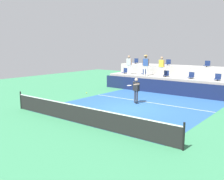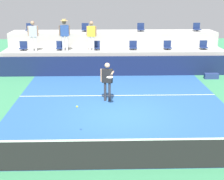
# 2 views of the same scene
# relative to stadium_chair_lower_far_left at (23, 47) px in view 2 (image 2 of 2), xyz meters

# --- Properties ---
(ground_plane) EXTENTS (40.00, 40.00, 0.00)m
(ground_plane) POSITION_rel_stadium_chair_lower_far_left_xyz_m (5.33, -7.23, -1.46)
(ground_plane) COLOR #388456
(court_inner_paint) EXTENTS (9.00, 10.00, 0.01)m
(court_inner_paint) POSITION_rel_stadium_chair_lower_far_left_xyz_m (5.33, -6.23, -1.46)
(court_inner_paint) COLOR #285693
(court_inner_paint) RESTS_ON ground_plane
(court_service_line) EXTENTS (9.00, 0.06, 0.00)m
(court_service_line) POSITION_rel_stadium_chair_lower_far_left_xyz_m (5.33, -4.83, -1.46)
(court_service_line) COLOR white
(court_service_line) RESTS_ON ground_plane
(tennis_net) EXTENTS (10.48, 0.08, 1.07)m
(tennis_net) POSITION_rel_stadium_chair_lower_far_left_xyz_m (5.33, -11.23, -0.97)
(tennis_net) COLOR black
(tennis_net) RESTS_ON ground_plane
(sponsor_backboard) EXTENTS (13.00, 0.16, 1.10)m
(sponsor_backboard) POSITION_rel_stadium_chair_lower_far_left_xyz_m (5.33, -1.23, -0.91)
(sponsor_backboard) COLOR #141E42
(sponsor_backboard) RESTS_ON ground_plane
(seating_tier_lower) EXTENTS (13.00, 1.80, 1.25)m
(seating_tier_lower) POSITION_rel_stadium_chair_lower_far_left_xyz_m (5.33, 0.07, -0.84)
(seating_tier_lower) COLOR #ADAAA3
(seating_tier_lower) RESTS_ON ground_plane
(seating_tier_upper) EXTENTS (13.00, 1.80, 2.10)m
(seating_tier_upper) POSITION_rel_stadium_chair_lower_far_left_xyz_m (5.33, 1.87, -0.41)
(seating_tier_upper) COLOR #ADAAA3
(seating_tier_upper) RESTS_ON ground_plane
(stadium_chair_lower_far_left) EXTENTS (0.44, 0.40, 0.52)m
(stadium_chair_lower_far_left) POSITION_rel_stadium_chair_lower_far_left_xyz_m (0.00, 0.00, 0.00)
(stadium_chair_lower_far_left) COLOR #2D2D33
(stadium_chair_lower_far_left) RESTS_ON seating_tier_lower
(stadium_chair_lower_left) EXTENTS (0.44, 0.40, 0.52)m
(stadium_chair_lower_left) POSITION_rel_stadium_chair_lower_far_left_xyz_m (2.14, 0.00, 0.00)
(stadium_chair_lower_left) COLOR #2D2D33
(stadium_chair_lower_left) RESTS_ON seating_tier_lower
(stadium_chair_lower_mid_left) EXTENTS (0.44, 0.40, 0.52)m
(stadium_chair_lower_mid_left) POSITION_rel_stadium_chair_lower_far_left_xyz_m (4.26, 0.00, 0.00)
(stadium_chair_lower_mid_left) COLOR #2D2D33
(stadium_chair_lower_mid_left) RESTS_ON seating_tier_lower
(stadium_chair_lower_mid_right) EXTENTS (0.44, 0.40, 0.52)m
(stadium_chair_lower_mid_right) POSITION_rel_stadium_chair_lower_far_left_xyz_m (6.45, 0.00, 0.00)
(stadium_chair_lower_mid_right) COLOR #2D2D33
(stadium_chair_lower_mid_right) RESTS_ON seating_tier_lower
(stadium_chair_lower_right) EXTENTS (0.44, 0.40, 0.52)m
(stadium_chair_lower_right) POSITION_rel_stadium_chair_lower_far_left_xyz_m (8.49, 0.00, 0.00)
(stadium_chair_lower_right) COLOR #2D2D33
(stadium_chair_lower_right) RESTS_ON seating_tier_lower
(stadium_chair_lower_far_right) EXTENTS (0.44, 0.40, 0.52)m
(stadium_chair_lower_far_right) POSITION_rel_stadium_chair_lower_far_left_xyz_m (10.64, 0.00, 0.00)
(stadium_chair_lower_far_right) COLOR #2D2D33
(stadium_chair_lower_far_right) RESTS_ON seating_tier_lower
(stadium_chair_upper_far_left) EXTENTS (0.44, 0.40, 0.52)m
(stadium_chair_upper_far_left) POSITION_rel_stadium_chair_lower_far_left_xyz_m (0.05, 1.80, 0.85)
(stadium_chair_upper_far_left) COLOR #2D2D33
(stadium_chair_upper_far_left) RESTS_ON seating_tier_upper
(stadium_chair_upper_left) EXTENTS (0.44, 0.40, 0.52)m
(stadium_chair_upper_left) POSITION_rel_stadium_chair_lower_far_left_xyz_m (3.54, 1.80, 0.85)
(stadium_chair_upper_left) COLOR #2D2D33
(stadium_chair_upper_left) RESTS_ON seating_tier_upper
(stadium_chair_upper_right) EXTENTS (0.44, 0.40, 0.52)m
(stadium_chair_upper_right) POSITION_rel_stadium_chair_lower_far_left_xyz_m (7.08, 1.80, 0.85)
(stadium_chair_upper_right) COLOR #2D2D33
(stadium_chair_upper_right) RESTS_ON seating_tier_upper
(stadium_chair_upper_far_right) EXTENTS (0.44, 0.40, 0.52)m
(stadium_chair_upper_far_right) POSITION_rel_stadium_chair_lower_far_left_xyz_m (10.67, 1.80, 0.85)
(stadium_chair_upper_far_right) COLOR #2D2D33
(stadium_chair_upper_far_right) RESTS_ON seating_tier_upper
(tennis_player) EXTENTS (0.59, 1.26, 1.71)m
(tennis_player) POSITION_rel_stadium_chair_lower_far_left_xyz_m (4.83, -5.59, -0.42)
(tennis_player) COLOR #2D2D33
(tennis_player) RESTS_ON ground_plane
(spectator_in_white) EXTENTS (0.60, 0.24, 1.72)m
(spectator_in_white) POSITION_rel_stadium_chair_lower_far_left_xyz_m (0.71, -0.38, 0.83)
(spectator_in_white) COLOR white
(spectator_in_white) RESTS_ON seating_tier_lower
(spectator_with_hat) EXTENTS (0.61, 0.51, 1.82)m
(spectator_with_hat) POSITION_rel_stadium_chair_lower_far_left_xyz_m (2.48, -0.38, 0.92)
(spectator_with_hat) COLOR white
(spectator_with_hat) RESTS_ON seating_tier_lower
(spectator_leaning_on_rail) EXTENTS (0.60, 0.26, 1.70)m
(spectator_leaning_on_rail) POSITION_rel_stadium_chair_lower_far_left_xyz_m (4.02, -0.38, 0.81)
(spectator_leaning_on_rail) COLOR white
(spectator_leaning_on_rail) RESTS_ON seating_tier_lower
(tennis_ball) EXTENTS (0.07, 0.07, 0.07)m
(tennis_ball) POSITION_rel_stadium_chair_lower_far_left_xyz_m (3.82, -9.28, -0.34)
(tennis_ball) COLOR #CCE033
(equipment_bag) EXTENTS (0.76, 0.28, 0.30)m
(equipment_bag) POSITION_rel_stadium_chair_lower_far_left_xyz_m (10.56, -2.06, -1.31)
(equipment_bag) COLOR navy
(equipment_bag) RESTS_ON ground_plane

